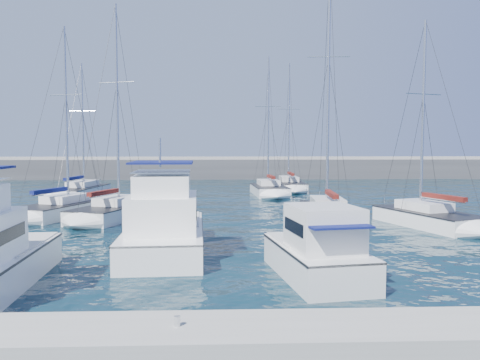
{
  "coord_description": "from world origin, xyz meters",
  "views": [
    {
      "loc": [
        1.09,
        -22.07,
        4.91
      ],
      "look_at": [
        2.15,
        5.25,
        3.0
      ],
      "focal_mm": 35.0,
      "sensor_mm": 36.0,
      "label": 1
    }
  ],
  "objects_px": {
    "sailboat_mid_b": "(114,211)",
    "sailboat_back_c": "(289,185)",
    "sailboat_mid_e": "(428,218)",
    "sailboat_mid_d": "(328,213)",
    "sailboat_back_b": "(269,190)",
    "motor_yacht_stbd_inner": "(165,229)",
    "sailboat_mid_a": "(62,209)",
    "sailboat_back_a": "(81,191)",
    "motor_yacht_stbd_outer": "(319,254)"
  },
  "relations": [
    {
      "from": "sailboat_mid_b",
      "to": "sailboat_back_c",
      "type": "bearing_deg",
      "value": 73.0
    },
    {
      "from": "sailboat_mid_e",
      "to": "sailboat_back_c",
      "type": "distance_m",
      "value": 25.8
    },
    {
      "from": "sailboat_mid_d",
      "to": "sailboat_back_b",
      "type": "bearing_deg",
      "value": 101.99
    },
    {
      "from": "motor_yacht_stbd_inner",
      "to": "sailboat_back_c",
      "type": "height_order",
      "value": "sailboat_back_c"
    },
    {
      "from": "sailboat_mid_d",
      "to": "sailboat_mid_a",
      "type": "bearing_deg",
      "value": 175.8
    },
    {
      "from": "sailboat_mid_d",
      "to": "sailboat_back_b",
      "type": "height_order",
      "value": "sailboat_mid_d"
    },
    {
      "from": "sailboat_back_a",
      "to": "sailboat_back_b",
      "type": "xyz_separation_m",
      "value": [
        19.03,
        0.96,
        0.02
      ]
    },
    {
      "from": "sailboat_mid_e",
      "to": "sailboat_back_c",
      "type": "xyz_separation_m",
      "value": [
        -5.05,
        25.3,
        0.01
      ]
    },
    {
      "from": "sailboat_mid_b",
      "to": "sailboat_back_b",
      "type": "xyz_separation_m",
      "value": [
        12.29,
        16.08,
        -0.01
      ]
    },
    {
      "from": "motor_yacht_stbd_outer",
      "to": "sailboat_back_a",
      "type": "bearing_deg",
      "value": 111.68
    },
    {
      "from": "motor_yacht_stbd_inner",
      "to": "sailboat_mid_d",
      "type": "distance_m",
      "value": 13.24
    },
    {
      "from": "sailboat_mid_b",
      "to": "sailboat_back_a",
      "type": "xyz_separation_m",
      "value": [
        -6.74,
        15.12,
        -0.03
      ]
    },
    {
      "from": "sailboat_mid_d",
      "to": "sailboat_back_a",
      "type": "bearing_deg",
      "value": 146.83
    },
    {
      "from": "motor_yacht_stbd_inner",
      "to": "sailboat_back_a",
      "type": "height_order",
      "value": "sailboat_back_a"
    },
    {
      "from": "sailboat_mid_b",
      "to": "sailboat_mid_d",
      "type": "height_order",
      "value": "sailboat_mid_d"
    },
    {
      "from": "sailboat_back_c",
      "to": "sailboat_back_a",
      "type": "bearing_deg",
      "value": -162.06
    },
    {
      "from": "sailboat_back_b",
      "to": "sailboat_back_c",
      "type": "distance_m",
      "value": 6.29
    },
    {
      "from": "sailboat_mid_b",
      "to": "sailboat_back_b",
      "type": "distance_m",
      "value": 20.24
    },
    {
      "from": "sailboat_mid_a",
      "to": "sailboat_back_c",
      "type": "bearing_deg",
      "value": 65.2
    },
    {
      "from": "motor_yacht_stbd_inner",
      "to": "sailboat_back_b",
      "type": "bearing_deg",
      "value": 71.22
    },
    {
      "from": "sailboat_mid_d",
      "to": "sailboat_back_c",
      "type": "bearing_deg",
      "value": 93.09
    },
    {
      "from": "sailboat_back_a",
      "to": "sailboat_mid_d",
      "type": "bearing_deg",
      "value": -32.61
    },
    {
      "from": "motor_yacht_stbd_outer",
      "to": "sailboat_mid_a",
      "type": "distance_m",
      "value": 22.28
    },
    {
      "from": "motor_yacht_stbd_outer",
      "to": "sailboat_mid_d",
      "type": "bearing_deg",
      "value": 66.8
    },
    {
      "from": "sailboat_back_a",
      "to": "sailboat_back_b",
      "type": "bearing_deg",
      "value": 8.32
    },
    {
      "from": "sailboat_mid_e",
      "to": "sailboat_mid_b",
      "type": "bearing_deg",
      "value": 152.19
    },
    {
      "from": "motor_yacht_stbd_outer",
      "to": "sailboat_mid_e",
      "type": "xyz_separation_m",
      "value": [
        9.24,
        11.34,
        -0.43
      ]
    },
    {
      "from": "sailboat_mid_a",
      "to": "sailboat_back_a",
      "type": "bearing_deg",
      "value": 120.15
    },
    {
      "from": "motor_yacht_stbd_outer",
      "to": "sailboat_mid_d",
      "type": "xyz_separation_m",
      "value": [
        3.46,
        13.51,
        -0.39
      ]
    },
    {
      "from": "sailboat_mid_a",
      "to": "sailboat_back_a",
      "type": "height_order",
      "value": "sailboat_mid_a"
    },
    {
      "from": "motor_yacht_stbd_outer",
      "to": "sailboat_back_c",
      "type": "distance_m",
      "value": 36.89
    },
    {
      "from": "sailboat_back_b",
      "to": "sailboat_back_c",
      "type": "xyz_separation_m",
      "value": [
        2.92,
        5.57,
        -0.0
      ]
    },
    {
      "from": "sailboat_mid_b",
      "to": "sailboat_back_b",
      "type": "bearing_deg",
      "value": 70.69
    },
    {
      "from": "sailboat_mid_a",
      "to": "sailboat_back_a",
      "type": "distance_m",
      "value": 13.93
    },
    {
      "from": "sailboat_mid_d",
      "to": "sailboat_back_b",
      "type": "xyz_separation_m",
      "value": [
        -2.19,
        17.57,
        -0.03
      ]
    },
    {
      "from": "sailboat_mid_b",
      "to": "motor_yacht_stbd_inner",
      "type": "bearing_deg",
      "value": -47.48
    },
    {
      "from": "sailboat_mid_a",
      "to": "sailboat_mid_d",
      "type": "distance_m",
      "value": 18.7
    },
    {
      "from": "motor_yacht_stbd_outer",
      "to": "sailboat_back_a",
      "type": "height_order",
      "value": "sailboat_back_a"
    },
    {
      "from": "sailboat_mid_a",
      "to": "sailboat_back_a",
      "type": "xyz_separation_m",
      "value": [
        -2.75,
        13.66,
        -0.02
      ]
    },
    {
      "from": "motor_yacht_stbd_outer",
      "to": "sailboat_mid_e",
      "type": "height_order",
      "value": "sailboat_mid_e"
    },
    {
      "from": "motor_yacht_stbd_inner",
      "to": "sailboat_mid_a",
      "type": "relative_size",
      "value": 0.67
    },
    {
      "from": "motor_yacht_stbd_inner",
      "to": "sailboat_back_c",
      "type": "xyz_separation_m",
      "value": [
        10.47,
        32.08,
        -0.62
      ]
    },
    {
      "from": "motor_yacht_stbd_outer",
      "to": "sailboat_back_a",
      "type": "xyz_separation_m",
      "value": [
        -17.76,
        30.12,
        -0.44
      ]
    },
    {
      "from": "motor_yacht_stbd_outer",
      "to": "sailboat_mid_e",
      "type": "relative_size",
      "value": 0.46
    },
    {
      "from": "sailboat_back_c",
      "to": "motor_yacht_stbd_inner",
      "type": "bearing_deg",
      "value": -106.69
    },
    {
      "from": "motor_yacht_stbd_inner",
      "to": "motor_yacht_stbd_outer",
      "type": "relative_size",
      "value": 1.52
    },
    {
      "from": "sailboat_mid_e",
      "to": "sailboat_back_b",
      "type": "relative_size",
      "value": 0.9
    },
    {
      "from": "motor_yacht_stbd_inner",
      "to": "sailboat_mid_e",
      "type": "relative_size",
      "value": 0.7
    },
    {
      "from": "motor_yacht_stbd_inner",
      "to": "sailboat_back_b",
      "type": "height_order",
      "value": "sailboat_back_b"
    },
    {
      "from": "sailboat_mid_a",
      "to": "sailboat_mid_b",
      "type": "relative_size",
      "value": 0.92
    }
  ]
}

